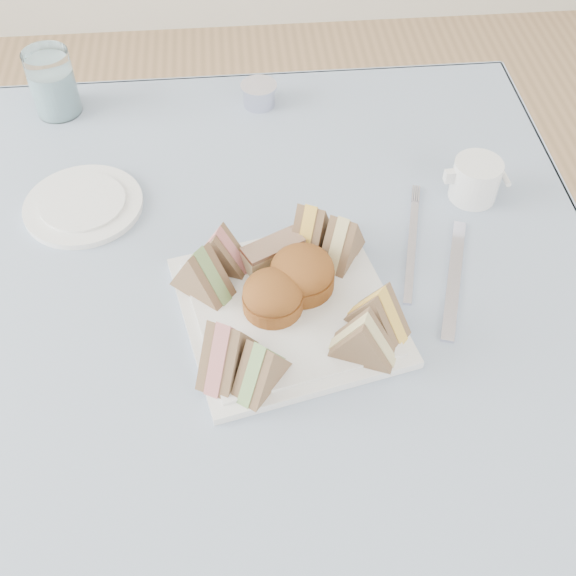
{
  "coord_description": "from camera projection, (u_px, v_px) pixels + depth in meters",
  "views": [
    {
      "loc": [
        0.03,
        -0.59,
        1.46
      ],
      "look_at": [
        0.08,
        -0.03,
        0.8
      ],
      "focal_mm": 45.0,
      "sensor_mm": 36.0,
      "label": 1
    }
  ],
  "objects": [
    {
      "name": "floor",
      "position": [
        248.0,
        532.0,
        1.49
      ],
      "size": [
        4.0,
        4.0,
        0.0
      ],
      "primitive_type": "plane",
      "color": "#9E7751",
      "rests_on": "ground"
    },
    {
      "name": "pastry_slice",
      "position": [
        273.0,
        254.0,
        0.93
      ],
      "size": [
        0.09,
        0.06,
        0.04
      ],
      "primitive_type": "cube",
      "rotation": [
        0.0,
        0.0,
        0.47
      ],
      "color": "beige",
      "rests_on": "serving_plate"
    },
    {
      "name": "sandwich_br_b",
      "position": [
        311.0,
        226.0,
        0.94
      ],
      "size": [
        0.07,
        0.09,
        0.07
      ],
      "primitive_type": null,
      "rotation": [
        0.0,
        0.0,
        -2.03
      ],
      "color": "#8F664C",
      "rests_on": "serving_plate"
    },
    {
      "name": "sandwich_bl_a",
      "position": [
        201.0,
        270.0,
        0.89
      ],
      "size": [
        0.09,
        0.08,
        0.07
      ],
      "primitive_type": null,
      "rotation": [
        0.0,
        0.0,
        2.42
      ],
      "color": "#8F664C",
      "rests_on": "serving_plate"
    },
    {
      "name": "fork",
      "position": [
        411.0,
        250.0,
        0.98
      ],
      "size": [
        0.06,
        0.19,
        0.0
      ],
      "primitive_type": "cube",
      "rotation": [
        0.0,
        0.0,
        -0.26
      ],
      "color": "silver",
      "rests_on": "tablecloth"
    },
    {
      "name": "sandwich_fr_a",
      "position": [
        379.0,
        309.0,
        0.85
      ],
      "size": [
        0.08,
        0.08,
        0.07
      ],
      "primitive_type": null,
      "rotation": [
        0.0,
        0.0,
        -0.74
      ],
      "color": "#8F664C",
      "rests_on": "serving_plate"
    },
    {
      "name": "sandwich_fr_b",
      "position": [
        364.0,
        336.0,
        0.83
      ],
      "size": [
        0.09,
        0.06,
        0.07
      ],
      "primitive_type": null,
      "rotation": [
        0.0,
        0.0,
        -0.4
      ],
      "color": "#8F664C",
      "rests_on": "serving_plate"
    },
    {
      "name": "sandwich_fl_a",
      "position": [
        226.0,
        346.0,
        0.81
      ],
      "size": [
        0.08,
        0.1,
        0.08
      ],
      "primitive_type": null,
      "rotation": [
        0.0,
        0.0,
        1.08
      ],
      "color": "#8F664C",
      "rests_on": "serving_plate"
    },
    {
      "name": "table",
      "position": [
        239.0,
        445.0,
        1.21
      ],
      "size": [
        0.9,
        0.9,
        0.74
      ],
      "primitive_type": "cube",
      "color": "brown",
      "rests_on": "floor"
    },
    {
      "name": "side_plate",
      "position": [
        83.0,
        205.0,
        1.03
      ],
      "size": [
        0.18,
        0.18,
        0.01
      ],
      "primitive_type": "cylinder",
      "rotation": [
        0.0,
        0.0,
        -0.06
      ],
      "color": "white",
      "rests_on": "tablecloth"
    },
    {
      "name": "scone_left",
      "position": [
        273.0,
        295.0,
        0.88
      ],
      "size": [
        0.09,
        0.09,
        0.05
      ],
      "primitive_type": "cylinder",
      "rotation": [
        0.0,
        0.0,
        0.3
      ],
      "color": "brown",
      "rests_on": "serving_plate"
    },
    {
      "name": "sandwich_br_a",
      "position": [
        342.0,
        238.0,
        0.93
      ],
      "size": [
        0.07,
        0.09,
        0.07
      ],
      "primitive_type": null,
      "rotation": [
        0.0,
        0.0,
        -2.12
      ],
      "color": "#8F664C",
      "rests_on": "serving_plate"
    },
    {
      "name": "tea_strainer",
      "position": [
        259.0,
        96.0,
        1.19
      ],
      "size": [
        0.07,
        0.07,
        0.03
      ],
      "primitive_type": "cylinder",
      "rotation": [
        0.0,
        0.0,
        0.14
      ],
      "color": "silver",
      "rests_on": "tablecloth"
    },
    {
      "name": "tablecloth",
      "position": [
        224.0,
        304.0,
        0.92
      ],
      "size": [
        1.02,
        1.02,
        0.01
      ],
      "primitive_type": "cube",
      "color": "#A0A7C6",
      "rests_on": "table"
    },
    {
      "name": "sandwich_bl_b",
      "position": [
        220.0,
        248.0,
        0.92
      ],
      "size": [
        0.08,
        0.06,
        0.07
      ],
      "primitive_type": null,
      "rotation": [
        0.0,
        0.0,
        2.74
      ],
      "color": "#8F664C",
      "rests_on": "serving_plate"
    },
    {
      "name": "water_glass",
      "position": [
        52.0,
        83.0,
        1.15
      ],
      "size": [
        0.07,
        0.07,
        0.11
      ],
      "primitive_type": "cylinder",
      "rotation": [
        0.0,
        0.0,
        0.03
      ],
      "color": "white",
      "rests_on": "tablecloth"
    },
    {
      "name": "scone_right",
      "position": [
        302.0,
        273.0,
        0.9
      ],
      "size": [
        0.11,
        0.11,
        0.05
      ],
      "primitive_type": "cylinder",
      "rotation": [
        0.0,
        0.0,
        0.58
      ],
      "color": "brown",
      "rests_on": "serving_plate"
    },
    {
      "name": "knife",
      "position": [
        454.0,
        278.0,
        0.95
      ],
      "size": [
        0.08,
        0.21,
        0.0
      ],
      "primitive_type": "cube",
      "rotation": [
        0.0,
        0.0,
        -0.32
      ],
      "color": "silver",
      "rests_on": "tablecloth"
    },
    {
      "name": "sandwich_fl_b",
      "position": [
        261.0,
        363.0,
        0.8
      ],
      "size": [
        0.08,
        0.08,
        0.07
      ],
      "primitive_type": null,
      "rotation": [
        0.0,
        0.0,
        0.91
      ],
      "color": "#8F664C",
      "rests_on": "serving_plate"
    },
    {
      "name": "creamer_jug",
      "position": [
        475.0,
        180.0,
        1.03
      ],
      "size": [
        0.07,
        0.07,
        0.06
      ],
      "primitive_type": "cylinder",
      "rotation": [
        0.0,
        0.0,
        0.06
      ],
      "color": "white",
      "rests_on": "tablecloth"
    },
    {
      "name": "serving_plate",
      "position": [
        288.0,
        311.0,
        0.9
      ],
      "size": [
        0.3,
        0.3,
        0.01
      ],
      "primitive_type": "cube",
      "rotation": [
        0.0,
        0.0,
        0.22
      ],
      "color": "white",
      "rests_on": "tablecloth"
    }
  ]
}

